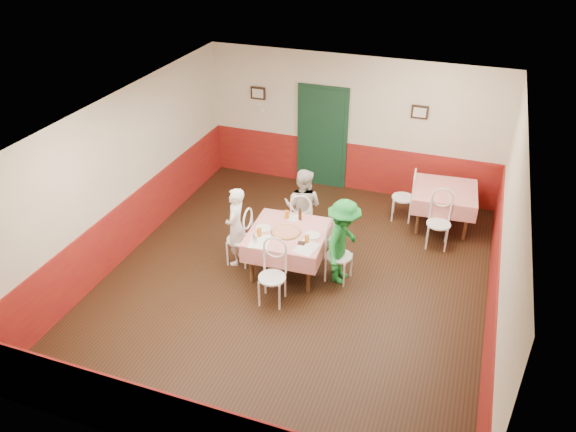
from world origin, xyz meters
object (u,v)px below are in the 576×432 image
(chair_near, at_px, (272,278))
(diner_right, at_px, (343,242))
(second_table, at_px, (443,208))
(glass_c, at_px, (287,215))
(main_table, at_px, (288,251))
(diner_left, at_px, (236,227))
(chair_left, at_px, (239,239))
(glass_a, at_px, (259,232))
(chair_second_a, at_px, (403,198))
(beer_bottle, at_px, (300,215))
(chair_far, at_px, (302,222))
(pizza, at_px, (286,232))
(chair_right, at_px, (339,256))
(glass_b, at_px, (307,239))
(diner_far, at_px, (303,207))
(wallet, at_px, (301,243))
(chair_second_b, at_px, (439,224))

(chair_near, relative_size, diner_right, 0.62)
(second_table, bearing_deg, glass_c, -140.84)
(main_table, xyz_separation_m, diner_left, (-0.90, -0.05, 0.32))
(chair_left, relative_size, diner_left, 0.65)
(second_table, xyz_separation_m, glass_a, (-2.62, -2.60, 0.45))
(chair_second_a, bearing_deg, second_table, 85.62)
(main_table, distance_m, beer_bottle, 0.63)
(diner_right, bearing_deg, chair_far, 55.22)
(second_table, height_order, chair_left, chair_left)
(chair_near, relative_size, pizza, 1.96)
(chair_right, xyz_separation_m, beer_bottle, (-0.78, 0.35, 0.41))
(glass_b, bearing_deg, second_table, 53.64)
(diner_far, bearing_deg, chair_near, 94.72)
(chair_second_a, distance_m, wallet, 2.86)
(chair_second_a, distance_m, chair_second_b, 1.06)
(glass_c, distance_m, beer_bottle, 0.23)
(wallet, bearing_deg, diner_far, 104.29)
(diner_right, bearing_deg, diner_left, 98.58)
(main_table, height_order, diner_left, diner_left)
(chair_far, height_order, chair_second_a, same)
(main_table, xyz_separation_m, wallet, (0.32, -0.26, 0.40))
(chair_near, bearing_deg, diner_far, 88.64)
(chair_second_a, bearing_deg, glass_c, -44.49)
(chair_left, height_order, glass_b, chair_left)
(second_table, distance_m, diner_left, 3.94)
(pizza, height_order, diner_left, diner_left)
(wallet, bearing_deg, glass_b, 45.19)
(glass_b, relative_size, diner_left, 0.09)
(pizza, distance_m, diner_far, 0.94)
(second_table, xyz_separation_m, diner_far, (-2.28, -1.43, 0.34))
(glass_a, distance_m, wallet, 0.70)
(chair_right, xyz_separation_m, chair_far, (-0.90, 0.80, 0.00))
(chair_right, xyz_separation_m, diner_left, (-1.75, -0.10, 0.24))
(main_table, relative_size, diner_far, 0.85)
(main_table, relative_size, second_table, 1.09)
(chair_near, distance_m, beer_bottle, 1.31)
(chair_second_a, height_order, diner_left, diner_left)
(glass_c, bearing_deg, main_table, -67.92)
(chair_second_b, relative_size, diner_far, 0.63)
(pizza, relative_size, glass_a, 3.29)
(chair_far, distance_m, chair_second_a, 2.13)
(second_table, xyz_separation_m, glass_c, (-2.39, -1.94, 0.46))
(wallet, xyz_separation_m, diner_left, (-1.21, 0.22, -0.08))
(main_table, xyz_separation_m, second_table, (2.23, 2.32, 0.00))
(glass_a, height_order, diner_far, diner_far)
(pizza, xyz_separation_m, glass_b, (0.40, -0.15, 0.05))
(chair_second_b, bearing_deg, glass_b, -140.75)
(chair_near, distance_m, diner_left, 1.26)
(chair_near, bearing_deg, glass_b, 58.50)
(beer_bottle, bearing_deg, chair_right, -24.27)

